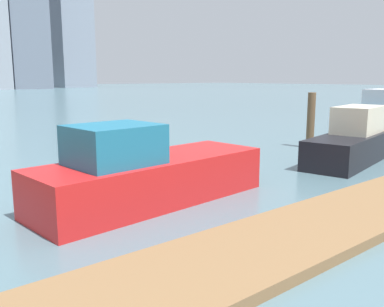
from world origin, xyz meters
TOP-DOWN VIEW (x-y plane):
  - floating_dock at (3.30, 11.00)m, footprint 13.60×2.00m
  - dock_piling_3 at (10.79, 16.61)m, footprint 0.31×0.31m
  - moored_boat_2 at (1.66, 14.47)m, footprint 5.63×2.27m
  - moored_boat_4 at (10.35, 14.24)m, footprint 7.20×2.92m

SIDE VIEW (x-z plane):
  - floating_dock at x=3.30m, z-range 0.00..0.18m
  - moored_boat_4 at x=10.35m, z-range -0.27..1.54m
  - moored_boat_2 at x=1.66m, z-range -0.25..1.56m
  - dock_piling_3 at x=10.79m, z-range 0.00..2.18m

